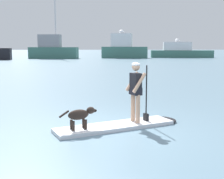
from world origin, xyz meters
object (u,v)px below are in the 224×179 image
Objects in this scene: moored_boat_center at (124,49)px; moored_boat_far_port at (180,52)px; person_paddler at (136,88)px; moored_boat_far_starboard at (53,49)px; paddleboard at (123,125)px; dog at (80,115)px.

moored_boat_center is 0.73× the size of moored_boat_far_port.
person_paddler is at bearing -108.82° from moored_boat_far_port.
moored_boat_center reaches higher than moored_boat_far_port.
moored_boat_far_starboard is at bearing 98.96° from person_paddler.
person_paddler is (0.38, 0.15, 0.99)m from paddleboard.
person_paddler is 0.18× the size of moored_boat_center.
moored_boat_far_starboard is at bearing -173.97° from moored_boat_far_port.
paddleboard is 3.74× the size of dog.
moored_boat_far_starboard is (-5.96, 48.00, 1.19)m from dog.
moored_boat_far_starboard is at bearing -174.20° from moored_boat_center.
dog is 0.08× the size of moored_boat_far_port.
moored_boat_far_starboard is (-7.09, 47.55, 1.60)m from paddleboard.
paddleboard is at bearing -109.16° from moored_boat_far_port.
paddleboard is 1.07m from person_paddler.
moored_boat_far_starboard reaches higher than person_paddler.
dog is at bearing -98.29° from moored_boat_center.
person_paddler is 0.13× the size of moored_boat_far_port.
moored_boat_far_port is (17.04, 49.99, 0.11)m from person_paddler.
moored_boat_far_port is at bearing 71.18° from person_paddler.
paddleboard is 0.29× the size of moored_boat_far_port.
moored_boat_far_port reaches higher than person_paddler.
moored_boat_center is (13.15, 1.34, 0.09)m from moored_boat_far_starboard.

